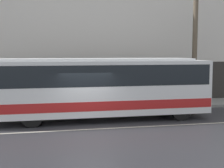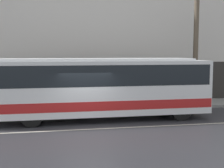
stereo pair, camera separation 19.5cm
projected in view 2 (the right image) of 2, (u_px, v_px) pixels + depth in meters
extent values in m
plane|color=#333338|center=(88.00, 129.00, 14.02)|extent=(60.00, 60.00, 0.00)
cube|color=gray|center=(78.00, 107.00, 19.24)|extent=(60.00, 2.72, 0.17)
cube|color=silver|center=(75.00, 13.00, 20.13)|extent=(60.00, 0.30, 11.97)
cube|color=#2D2B28|center=(76.00, 84.00, 20.42)|extent=(60.00, 0.06, 2.80)
cube|color=beige|center=(88.00, 129.00, 14.02)|extent=(54.00, 0.14, 0.01)
cube|color=white|center=(98.00, 87.00, 15.99)|extent=(11.35, 2.55, 2.68)
cube|color=#B21E1E|center=(98.00, 102.00, 16.07)|extent=(11.30, 2.58, 0.45)
cube|color=black|center=(98.00, 74.00, 15.93)|extent=(11.01, 2.57, 1.02)
cube|color=orange|center=(200.00, 64.00, 16.94)|extent=(0.12, 1.91, 0.28)
cube|color=white|center=(98.00, 60.00, 15.85)|extent=(9.65, 2.17, 0.12)
cylinder|color=black|center=(181.00, 111.00, 15.79)|extent=(0.99, 0.28, 0.99)
cylinder|color=black|center=(165.00, 104.00, 17.97)|extent=(0.99, 0.28, 0.99)
cylinder|color=black|center=(32.00, 117.00, 14.40)|extent=(0.99, 0.28, 0.99)
cylinder|color=black|center=(34.00, 108.00, 16.58)|extent=(0.99, 0.28, 0.99)
cylinder|color=brown|center=(196.00, 52.00, 19.64)|extent=(0.31, 0.31, 6.61)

